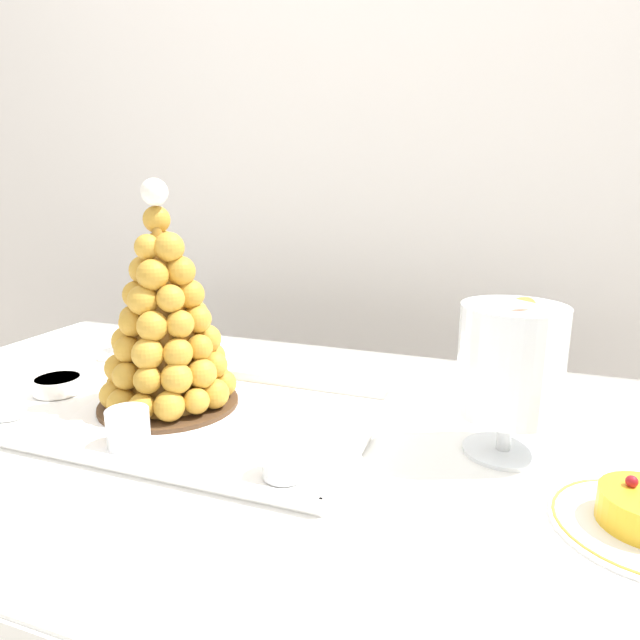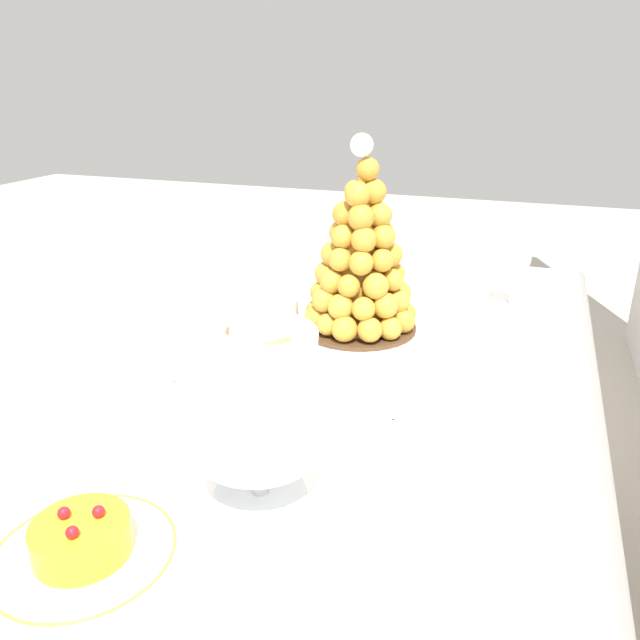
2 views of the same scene
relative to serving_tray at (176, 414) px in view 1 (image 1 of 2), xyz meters
The scene contains 10 objects.
backdrop_wall 1.02m from the serving_tray, 83.65° to the left, with size 4.80×0.10×2.50m, color silver.
buffet_table 0.15m from the serving_tray, 13.85° to the left, with size 1.47×0.91×0.79m.
serving_tray is the anchor object (origin of this frame).
croquembouche 0.15m from the serving_tray, 135.24° to the left, with size 0.24×0.24×0.38m.
dessert_cup_left 0.27m from the serving_tray, 157.22° to the right, with size 0.05×0.05×0.05m.
dessert_cup_mid_left 0.13m from the serving_tray, 87.68° to the right, with size 0.06×0.06×0.06m.
dessert_cup_centre 0.28m from the serving_tray, 25.96° to the right, with size 0.06×0.06×0.05m.
creme_brulee_ramekin 0.26m from the serving_tray, behind, with size 0.09×0.09×0.03m.
macaron_goblet 0.54m from the serving_tray, ahead, with size 0.15×0.15×0.23m.
wine_glass 0.44m from the serving_tray, 133.09° to the left, with size 0.07×0.07×0.15m.
Camera 1 is at (0.42, -0.75, 1.18)m, focal length 31.07 mm.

